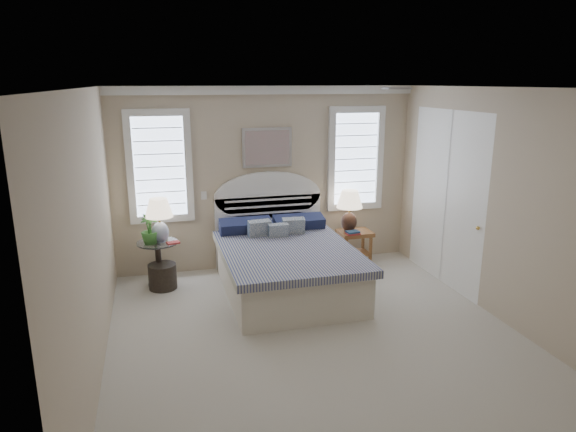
# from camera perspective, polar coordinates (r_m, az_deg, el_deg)

# --- Properties ---
(floor) EXTENTS (4.50, 5.00, 0.01)m
(floor) POSITION_cam_1_polar(r_m,az_deg,el_deg) (5.85, 3.35, -13.45)
(floor) COLOR beige
(floor) RESTS_ON ground
(ceiling) EXTENTS (4.50, 5.00, 0.01)m
(ceiling) POSITION_cam_1_polar(r_m,az_deg,el_deg) (5.16, 3.81, 14.04)
(ceiling) COLOR silver
(ceiling) RESTS_ON wall_back
(wall_back) EXTENTS (4.50, 0.02, 2.70)m
(wall_back) POSITION_cam_1_polar(r_m,az_deg,el_deg) (7.70, -2.34, 4.17)
(wall_back) COLOR #C3B192
(wall_back) RESTS_ON floor
(wall_left) EXTENTS (0.02, 5.00, 2.70)m
(wall_left) POSITION_cam_1_polar(r_m,az_deg,el_deg) (5.12, -21.10, -2.27)
(wall_left) COLOR #C3B192
(wall_left) RESTS_ON floor
(wall_right) EXTENTS (0.02, 5.00, 2.70)m
(wall_right) POSITION_cam_1_polar(r_m,az_deg,el_deg) (6.41, 23.02, 0.83)
(wall_right) COLOR #C3B192
(wall_right) RESTS_ON floor
(crown_molding) EXTENTS (4.50, 0.08, 0.12)m
(crown_molding) POSITION_cam_1_polar(r_m,az_deg,el_deg) (7.53, -2.38, 13.81)
(crown_molding) COLOR silver
(crown_molding) RESTS_ON wall_back
(hvac_vent) EXTENTS (0.30, 0.20, 0.02)m
(hvac_vent) POSITION_cam_1_polar(r_m,az_deg,el_deg) (6.36, 12.00, 13.71)
(hvac_vent) COLOR #B2B2B2
(hvac_vent) RESTS_ON ceiling
(switch_plate) EXTENTS (0.08, 0.01, 0.12)m
(switch_plate) POSITION_cam_1_polar(r_m,az_deg,el_deg) (7.58, -9.33, 2.27)
(switch_plate) COLOR silver
(switch_plate) RESTS_ON wall_back
(window_left) EXTENTS (0.90, 0.06, 1.60)m
(window_left) POSITION_cam_1_polar(r_m,az_deg,el_deg) (7.46, -14.08, 5.34)
(window_left) COLOR #C5D9FA
(window_left) RESTS_ON wall_back
(window_right) EXTENTS (0.90, 0.06, 1.60)m
(window_right) POSITION_cam_1_polar(r_m,az_deg,el_deg) (8.06, 7.49, 6.33)
(window_right) COLOR #C5D9FA
(window_right) RESTS_ON wall_back
(painting) EXTENTS (0.74, 0.04, 0.58)m
(painting) POSITION_cam_1_polar(r_m,az_deg,el_deg) (7.59, -2.31, 7.61)
(painting) COLOR silver
(painting) RESTS_ON wall_back
(closet_door) EXTENTS (0.02, 1.80, 2.40)m
(closet_door) POSITION_cam_1_polar(r_m,az_deg,el_deg) (7.38, 17.15, 1.87)
(closet_door) COLOR white
(closet_door) RESTS_ON floor
(bed) EXTENTS (1.72, 2.28, 1.47)m
(bed) POSITION_cam_1_polar(r_m,az_deg,el_deg) (6.97, -0.37, -5.18)
(bed) COLOR beige
(bed) RESTS_ON floor
(side_table_left) EXTENTS (0.56, 0.56, 0.63)m
(side_table_left) POSITION_cam_1_polar(r_m,az_deg,el_deg) (7.33, -14.19, -4.63)
(side_table_left) COLOR black
(side_table_left) RESTS_ON floor
(nightstand_right) EXTENTS (0.50, 0.40, 0.53)m
(nightstand_right) POSITION_cam_1_polar(r_m,az_deg,el_deg) (7.99, 7.43, -2.68)
(nightstand_right) COLOR #925C30
(nightstand_right) RESTS_ON floor
(floor_pot) EXTENTS (0.46, 0.46, 0.35)m
(floor_pot) POSITION_cam_1_polar(r_m,az_deg,el_deg) (7.28, -13.76, -6.53)
(floor_pot) COLOR black
(floor_pot) RESTS_ON floor
(lamp_left) EXTENTS (0.48, 0.48, 0.61)m
(lamp_left) POSITION_cam_1_polar(r_m,az_deg,el_deg) (7.15, -14.12, 0.07)
(lamp_left) COLOR silver
(lamp_left) RESTS_ON side_table_left
(lamp_right) EXTENTS (0.46, 0.46, 0.64)m
(lamp_right) POSITION_cam_1_polar(r_m,az_deg,el_deg) (7.85, 6.85, 1.09)
(lamp_right) COLOR black
(lamp_right) RESTS_ON nightstand_right
(potted_plant) EXTENTS (0.23, 0.23, 0.41)m
(potted_plant) POSITION_cam_1_polar(r_m,az_deg,el_deg) (7.14, -15.14, -1.41)
(potted_plant) COLOR #36722D
(potted_plant) RESTS_ON side_table_left
(books_left) EXTENTS (0.19, 0.15, 0.02)m
(books_left) POSITION_cam_1_polar(r_m,az_deg,el_deg) (7.13, -12.64, -2.92)
(books_left) COLOR maroon
(books_left) RESTS_ON side_table_left
(books_right) EXTENTS (0.21, 0.16, 0.05)m
(books_right) POSITION_cam_1_polar(r_m,az_deg,el_deg) (7.77, 7.20, -1.86)
(books_right) COLOR maroon
(books_right) RESTS_ON nightstand_right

